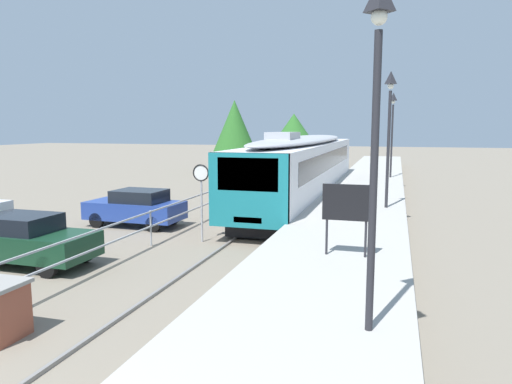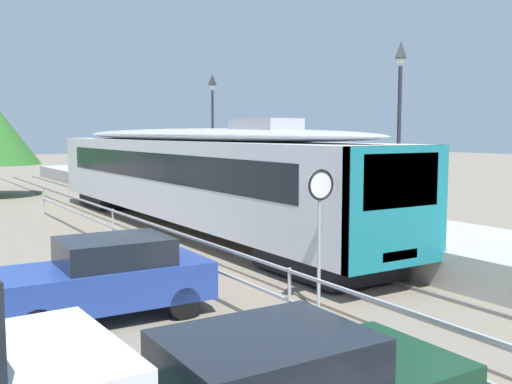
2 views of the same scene
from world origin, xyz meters
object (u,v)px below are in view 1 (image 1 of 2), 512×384
at_px(commuter_train, 304,164).
at_px(platform_notice_board, 347,205).
at_px(platform_lamp_near_end, 377,91).
at_px(parked_hatchback_dark_green, 27,240).
at_px(speed_limit_sign, 201,183).
at_px(platform_lamp_far_end, 393,119).
at_px(platform_lamp_mid_platform, 390,114).
at_px(parked_hatchback_blue, 136,207).

bearing_deg(commuter_train, platform_notice_board, -74.95).
bearing_deg(commuter_train, platform_lamp_near_end, -76.01).
relative_size(commuter_train, parked_hatchback_dark_green, 5.10).
xyz_separation_m(speed_limit_sign, parked_hatchback_dark_green, (-3.82, -4.19, -1.33)).
xyz_separation_m(platform_lamp_far_end, parked_hatchback_dark_green, (-10.09, -20.33, -3.83)).
distance_m(platform_lamp_far_end, speed_limit_sign, 17.49).
xyz_separation_m(platform_lamp_mid_platform, speed_limit_sign, (-6.27, -4.05, -2.50)).
relative_size(commuter_train, platform_lamp_mid_platform, 3.83).
height_order(platform_lamp_far_end, parked_hatchback_dark_green, platform_lamp_far_end).
height_order(platform_notice_board, parked_hatchback_blue, platform_notice_board).
distance_m(platform_lamp_near_end, parked_hatchback_dark_green, 11.46).
bearing_deg(platform_lamp_near_end, parked_hatchback_dark_green, 159.19).
xyz_separation_m(platform_lamp_near_end, parked_hatchback_blue, (-9.98, 9.83, -3.83)).
relative_size(platform_lamp_near_end, speed_limit_sign, 1.91).
xyz_separation_m(parked_hatchback_dark_green, parked_hatchback_blue, (0.11, 5.99, 0.00)).
distance_m(parked_hatchback_dark_green, parked_hatchback_blue, 5.99).
relative_size(platform_lamp_near_end, parked_hatchback_blue, 1.32).
height_order(platform_lamp_mid_platform, speed_limit_sign, platform_lamp_mid_platform).
height_order(platform_lamp_near_end, platform_lamp_mid_platform, same).
distance_m(platform_notice_board, speed_limit_sign, 6.60).
distance_m(commuter_train, speed_limit_sign, 9.96).
xyz_separation_m(platform_notice_board, parked_hatchback_dark_green, (-9.28, -0.50, -1.40)).
relative_size(commuter_train, platform_lamp_far_end, 3.83).
height_order(commuter_train, platform_lamp_mid_platform, platform_lamp_mid_platform).
bearing_deg(platform_lamp_near_end, platform_notice_board, 100.61).
bearing_deg(speed_limit_sign, parked_hatchback_dark_green, -132.35).
height_order(platform_notice_board, parked_hatchback_dark_green, platform_notice_board).
relative_size(platform_lamp_mid_platform, parked_hatchback_blue, 1.32).
height_order(platform_lamp_far_end, parked_hatchback_blue, platform_lamp_far_end).
distance_m(platform_notice_board, parked_hatchback_blue, 10.78).
relative_size(platform_lamp_far_end, platform_notice_board, 2.97).
xyz_separation_m(platform_lamp_mid_platform, platform_lamp_far_end, (0.00, 12.08, 0.00)).
bearing_deg(speed_limit_sign, platform_notice_board, -34.11).
distance_m(platform_lamp_mid_platform, platform_notice_board, 8.16).
bearing_deg(platform_lamp_mid_platform, parked_hatchback_dark_green, -140.76).
height_order(platform_lamp_mid_platform, platform_lamp_far_end, same).
distance_m(commuter_train, parked_hatchback_dark_green, 15.14).
bearing_deg(platform_lamp_far_end, platform_notice_board, -92.34).
bearing_deg(platform_lamp_mid_platform, platform_notice_board, -95.98).
distance_m(commuter_train, platform_lamp_far_end, 8.13).
xyz_separation_m(commuter_train, platform_notice_board, (3.63, -13.48, 0.04)).
xyz_separation_m(commuter_train, parked_hatchback_blue, (-5.54, -7.99, -1.36)).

